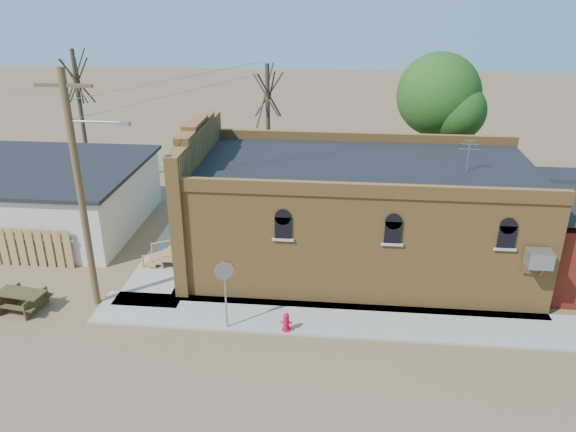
# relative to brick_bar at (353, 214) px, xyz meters

# --- Properties ---
(ground) EXTENTS (120.00, 120.00, 0.00)m
(ground) POSITION_rel_brick_bar_xyz_m (-1.64, -5.49, -2.34)
(ground) COLOR brown
(ground) RESTS_ON ground
(sidewalk_south) EXTENTS (19.00, 2.20, 0.08)m
(sidewalk_south) POSITION_rel_brick_bar_xyz_m (-0.14, -4.59, -2.30)
(sidewalk_south) COLOR #9E9991
(sidewalk_south) RESTS_ON ground
(sidewalk_west) EXTENTS (2.60, 10.00, 0.08)m
(sidewalk_west) POSITION_rel_brick_bar_xyz_m (-7.94, 0.51, -2.30)
(sidewalk_west) COLOR #9E9991
(sidewalk_west) RESTS_ON ground
(brick_bar) EXTENTS (16.40, 7.97, 6.30)m
(brick_bar) POSITION_rel_brick_bar_xyz_m (0.00, 0.00, 0.00)
(brick_bar) COLOR #A67032
(brick_bar) RESTS_ON ground
(wood_fence) EXTENTS (5.20, 0.10, 1.80)m
(wood_fence) POSITION_rel_brick_bar_xyz_m (-14.44, -1.69, -1.44)
(wood_fence) COLOR #A7874B
(wood_fence) RESTS_ON ground
(utility_pole) EXTENTS (3.12, 0.26, 9.00)m
(utility_pole) POSITION_rel_brick_bar_xyz_m (-9.79, -4.29, 2.43)
(utility_pole) COLOR brown
(utility_pole) RESTS_ON ground
(tree_bare_near) EXTENTS (2.80, 2.80, 7.65)m
(tree_bare_near) POSITION_rel_brick_bar_xyz_m (-4.64, 7.51, 3.62)
(tree_bare_near) COLOR #4C412B
(tree_bare_near) RESTS_ON ground
(tree_bare_far) EXTENTS (2.80, 2.80, 8.16)m
(tree_bare_far) POSITION_rel_brick_bar_xyz_m (-15.64, 8.51, 4.02)
(tree_bare_far) COLOR #4C412B
(tree_bare_far) RESTS_ON ground
(tree_leafy) EXTENTS (4.40, 4.40, 8.15)m
(tree_leafy) POSITION_rel_brick_bar_xyz_m (4.36, 8.01, 3.59)
(tree_leafy) COLOR #4C412B
(tree_leafy) RESTS_ON ground
(fire_hydrant) EXTENTS (0.41, 0.40, 0.70)m
(fire_hydrant) POSITION_rel_brick_bar_xyz_m (-2.32, -5.50, -1.91)
(fire_hydrant) COLOR red
(fire_hydrant) RESTS_ON sidewalk_south
(stop_sign) EXTENTS (0.65, 0.43, 2.67)m
(stop_sign) POSITION_rel_brick_bar_xyz_m (-4.47, -5.49, -0.21)
(stop_sign) COLOR gray
(stop_sign) RESTS_ON sidewalk_south
(trash_barrel) EXTENTS (0.69, 0.69, 0.91)m
(trash_barrel) POSITION_rel_brick_bar_xyz_m (-6.94, -0.69, -1.80)
(trash_barrel) COLOR navy
(trash_barrel) RESTS_ON sidewalk_west
(picnic_table) EXTENTS (1.96, 1.58, 0.75)m
(picnic_table) POSITION_rel_brick_bar_xyz_m (-12.46, -4.99, -1.85)
(picnic_table) COLOR #47351C
(picnic_table) RESTS_ON ground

